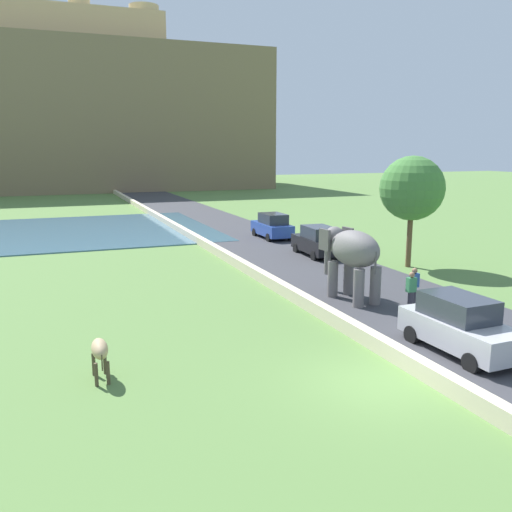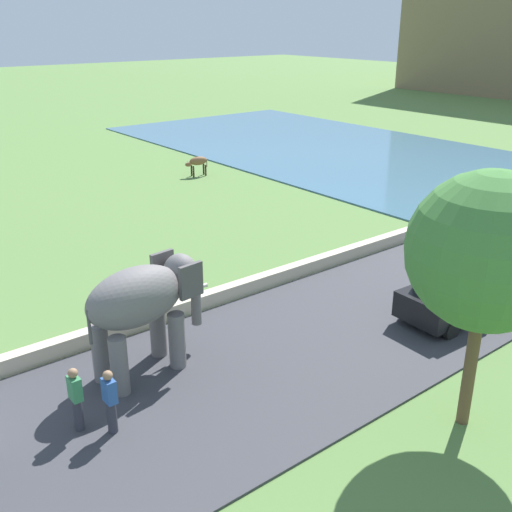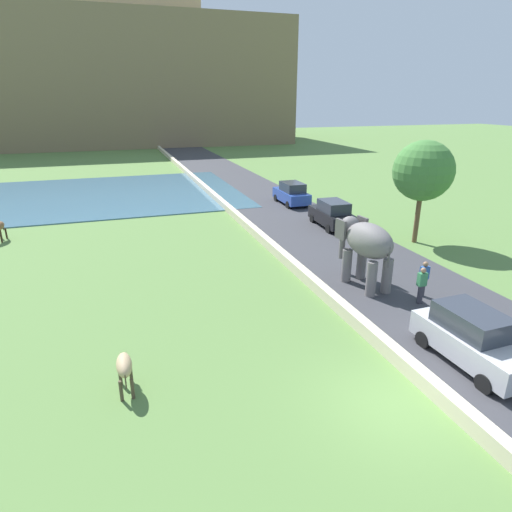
{
  "view_description": "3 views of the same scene",
  "coord_description": "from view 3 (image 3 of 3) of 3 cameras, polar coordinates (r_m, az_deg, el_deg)",
  "views": [
    {
      "loc": [
        -8.3,
        -11.69,
        6.26
      ],
      "look_at": [
        -0.31,
        8.82,
        1.92
      ],
      "focal_mm": 38.39,
      "sensor_mm": 36.0,
      "label": 1
    },
    {
      "loc": [
        15.77,
        1.33,
        8.63
      ],
      "look_at": [
        1.73,
        12.44,
        1.53
      ],
      "focal_mm": 42.0,
      "sensor_mm": 36.0,
      "label": 2
    },
    {
      "loc": [
        -6.93,
        -8.25,
        8.08
      ],
      "look_at": [
        -0.88,
        9.91,
        1.11
      ],
      "focal_mm": 30.64,
      "sensor_mm": 36.0,
      "label": 3
    }
  ],
  "objects": [
    {
      "name": "ground_plane",
      "position": [
        13.47,
        18.05,
        -18.0
      ],
      "size": [
        220.0,
        220.0,
        0.0
      ],
      "primitive_type": "plane",
      "color": "#567A3D"
    },
    {
      "name": "road_surface",
      "position": [
        31.71,
        4.34,
        5.24
      ],
      "size": [
        7.0,
        120.0,
        0.06
      ],
      "primitive_type": "cube",
      "color": "#38383D",
      "rests_on": "ground"
    },
    {
      "name": "barrier_wall",
      "position": [
        28.58,
        -1.17,
        4.1
      ],
      "size": [
        0.4,
        110.0,
        0.5
      ],
      "primitive_type": "cube",
      "color": "beige",
      "rests_on": "ground"
    },
    {
      "name": "lake",
      "position": [
        41.62,
        -28.01,
        6.53
      ],
      "size": [
        36.0,
        18.0,
        0.08
      ],
      "primitive_type": "cube",
      "color": "#426B84",
      "rests_on": "ground"
    },
    {
      "name": "hill_distant",
      "position": [
        90.08,
        -19.08,
        20.6
      ],
      "size": [
        64.0,
        28.0,
        21.21
      ],
      "primitive_type": "cube",
      "color": "#7F6B4C",
      "rests_on": "ground"
    },
    {
      "name": "elephant",
      "position": [
        19.8,
        14.09,
        1.62
      ],
      "size": [
        1.69,
        3.54,
        2.99
      ],
      "color": "slate",
      "rests_on": "ground"
    },
    {
      "name": "person_beside_elephant",
      "position": [
        19.07,
        20.78,
        -3.57
      ],
      "size": [
        0.36,
        0.22,
        1.63
      ],
      "color": "#33333D",
      "rests_on": "ground"
    },
    {
      "name": "person_trailing",
      "position": [
        19.79,
        21.05,
        -2.75
      ],
      "size": [
        0.36,
        0.22,
        1.63
      ],
      "color": "#33333D",
      "rests_on": "ground"
    },
    {
      "name": "car_blue",
      "position": [
        35.1,
        4.67,
        8.13
      ],
      "size": [
        1.8,
        4.0,
        1.8
      ],
      "color": "#2D4CA8",
      "rests_on": "ground"
    },
    {
      "name": "car_silver",
      "position": [
        15.66,
        26.47,
        -9.58
      ],
      "size": [
        1.88,
        4.05,
        1.8
      ],
      "color": "#B7B7BC",
      "rests_on": "ground"
    },
    {
      "name": "car_black",
      "position": [
        29.08,
        9.93,
        5.41
      ],
      "size": [
        1.94,
        4.07,
        1.8
      ],
      "color": "black",
      "rests_on": "ground"
    },
    {
      "name": "cow_tan",
      "position": [
        13.44,
        -16.82,
        -13.56
      ],
      "size": [
        0.44,
        1.39,
        1.15
      ],
      "color": "tan",
      "rests_on": "ground"
    },
    {
      "name": "tree_near",
      "position": [
        26.64,
        21.01,
        10.32
      ],
      "size": [
        3.38,
        3.38,
        5.9
      ],
      "color": "brown",
      "rests_on": "ground"
    }
  ]
}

